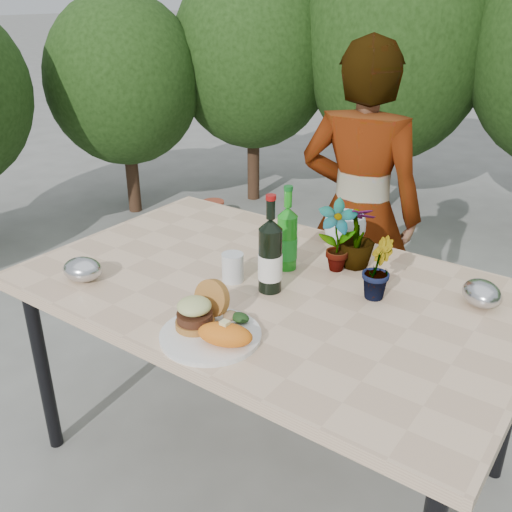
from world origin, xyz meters
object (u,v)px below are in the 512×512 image
Objects in this scene: patio_table at (270,299)px; wine_bottle at (270,257)px; dinner_plate at (211,335)px; person at (359,214)px.

patio_table is 0.18m from wine_bottle.
person reaches higher than dinner_plate.
dinner_plate is 0.88× the size of wine_bottle.
person is at bearing 95.56° from dinner_plate.
patio_table is 5.03× the size of wine_bottle.
person is at bearing 103.09° from wine_bottle.
patio_table is 0.78m from person.
wine_bottle is (0.02, -0.04, 0.17)m from patio_table.
wine_bottle is 0.22× the size of person.
person is (-0.09, 0.82, -0.13)m from wine_bottle.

